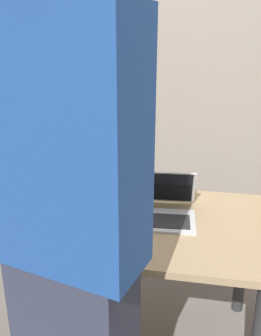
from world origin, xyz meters
TOP-DOWN VIEW (x-y plane):
  - ground_plane at (0.00, 0.00)m, footprint 8.00×8.00m
  - desk at (0.00, 0.00)m, footprint 1.30×0.77m
  - laptop at (0.15, 0.05)m, footprint 0.35×0.34m
  - beer_bottle_dark at (-0.32, 0.09)m, footprint 0.07×0.07m
  - beer_bottle_green at (-0.47, 0.14)m, footprint 0.06×0.06m
  - person_figure at (-0.03, -0.65)m, footprint 0.46×0.35m
  - back_wall at (0.00, 0.87)m, footprint 6.00×0.10m

SIDE VIEW (x-z plane):
  - ground_plane at x=0.00m, z-range 0.00..0.00m
  - desk at x=0.00m, z-range 0.25..0.95m
  - laptop at x=0.15m, z-range 0.65..0.85m
  - beer_bottle_dark at x=-0.32m, z-range 0.66..1.00m
  - beer_bottle_green at x=-0.47m, z-range 0.67..0.99m
  - person_figure at x=-0.03m, z-range 0.03..1.87m
  - back_wall at x=0.00m, z-range 0.00..2.60m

